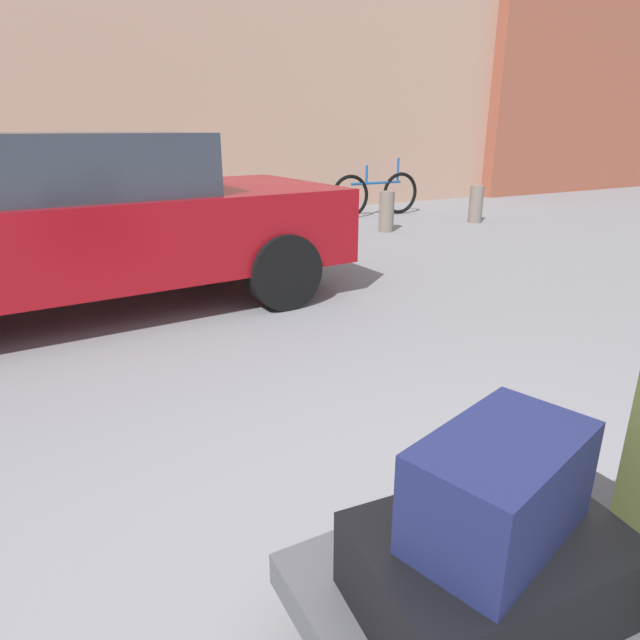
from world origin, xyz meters
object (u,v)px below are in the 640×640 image
object	(u,v)px
duffel_bag_navy_topmost_pile	(500,487)
bollard_kerb_far	(476,204)
suitcase_black_front_left	(489,568)
bollard_kerb_mid	(387,212)
bicycle_leaning	(376,194)
bollard_kerb_near	(313,218)
luggage_cart	(534,606)
parked_car	(68,220)

from	to	relation	value
duffel_bag_navy_topmost_pile	bollard_kerb_far	xyz separation A→B (m)	(5.54, 5.92, -0.39)
suitcase_black_front_left	bollard_kerb_mid	bearing A→B (deg)	61.97
suitcase_black_front_left	bicycle_leaning	xyz separation A→B (m)	(4.50, 7.27, -0.08)
bollard_kerb_near	bicycle_leaning	bearing A→B (deg)	35.12
duffel_bag_navy_topmost_pile	bicycle_leaning	bearing A→B (deg)	41.51
duffel_bag_navy_topmost_pile	suitcase_black_front_left	bearing A→B (deg)	0.00
luggage_cart	parked_car	size ratio (longest dim) A/B	0.26
suitcase_black_front_left	parked_car	world-z (taller)	parked_car
luggage_cart	bicycle_leaning	world-z (taller)	bicycle_leaning
parked_car	bollard_kerb_far	xyz separation A→B (m)	(6.12, 1.85, -0.47)
duffel_bag_navy_topmost_pile	luggage_cart	bearing A→B (deg)	-25.08
duffel_bag_navy_topmost_pile	bollard_kerb_far	distance (m)	8.11
bollard_kerb_mid	luggage_cart	bearing A→B (deg)	-121.44
luggage_cart	parked_car	bearing A→B (deg)	100.33
bollard_kerb_mid	bollard_kerb_far	size ratio (longest dim) A/B	1.00
luggage_cart	suitcase_black_front_left	distance (m)	0.24
bicycle_leaning	bollard_kerb_mid	bearing A→B (deg)	-117.60
suitcase_black_front_left	bollard_kerb_near	size ratio (longest dim) A/B	1.09
bollard_kerb_mid	parked_car	bearing A→B (deg)	-157.09
luggage_cart	duffel_bag_navy_topmost_pile	world-z (taller)	duffel_bag_navy_topmost_pile
parked_car	bollard_kerb_mid	world-z (taller)	parked_car
suitcase_black_front_left	parked_car	distance (m)	4.12
luggage_cart	bicycle_leaning	size ratio (longest dim) A/B	0.65
suitcase_black_front_left	bicycle_leaning	distance (m)	8.55
bollard_kerb_mid	suitcase_black_front_left	bearing A→B (deg)	-122.66
parked_car	bicycle_leaning	size ratio (longest dim) A/B	2.51
parked_car	suitcase_black_front_left	bearing A→B (deg)	-81.83
duffel_bag_navy_topmost_pile	bollard_kerb_far	bearing A→B (deg)	30.17
bicycle_leaning	bollard_kerb_far	world-z (taller)	bicycle_leaning
bicycle_leaning	bollard_kerb_far	bearing A→B (deg)	-52.64
bollard_kerb_far	luggage_cart	bearing A→B (deg)	-132.13
duffel_bag_navy_topmost_pile	bicycle_leaning	world-z (taller)	bicycle_leaning
bicycle_leaning	bollard_kerb_near	bearing A→B (deg)	-144.88
duffel_bag_navy_topmost_pile	bollard_kerb_mid	xyz separation A→B (m)	(3.79, 5.92, -0.39)
bollard_kerb_mid	bollard_kerb_far	bearing A→B (deg)	0.00
duffel_bag_navy_topmost_pile	bollard_kerb_near	bearing A→B (deg)	49.74
suitcase_black_front_left	bollard_kerb_far	bearing A→B (deg)	51.54
bollard_kerb_near	bollard_kerb_mid	size ratio (longest dim) A/B	1.00
duffel_bag_navy_topmost_pile	bollard_kerb_mid	size ratio (longest dim) A/B	0.78
bicycle_leaning	duffel_bag_navy_topmost_pile	bearing A→B (deg)	-121.76
bicycle_leaning	bollard_kerb_near	distance (m)	2.36
bicycle_leaning	bollard_kerb_far	size ratio (longest dim) A/B	3.02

